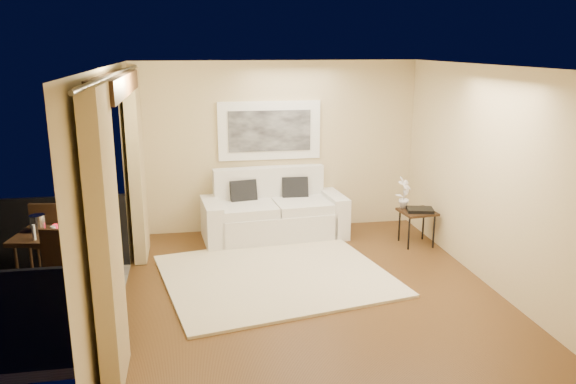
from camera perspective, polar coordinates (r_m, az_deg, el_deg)
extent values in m
plane|color=#573719|center=(7.03, 2.19, -9.93)|extent=(5.00, 5.00, 0.00)
plane|color=white|center=(6.39, 2.43, 12.65)|extent=(5.00, 5.00, 0.00)
plane|color=#CDB889|center=(8.98, -1.08, 4.60)|extent=(4.50, 0.00, 4.50)
plane|color=#CDB889|center=(4.28, 9.43, -7.15)|extent=(4.50, 0.00, 4.50)
plane|color=#CDB889|center=(7.38, 19.64, 1.50)|extent=(0.00, 5.00, 5.00)
plane|color=#CDB889|center=(8.29, -15.93, 3.18)|extent=(0.00, 2.70, 2.70)
plane|color=#CDB889|center=(4.75, -20.21, -5.66)|extent=(0.00, 2.70, 2.70)
plane|color=#CDB889|center=(6.31, -18.33, 10.55)|extent=(0.00, 2.40, 2.40)
cube|color=#301D10|center=(6.30, -17.22, 10.35)|extent=(0.28, 2.40, 0.22)
cube|color=#605B56|center=(7.15, -23.90, -11.36)|extent=(1.80, 2.60, 0.12)
cube|color=black|center=(8.09, -22.26, -3.88)|extent=(1.80, 0.06, 1.00)
cube|color=tan|center=(7.99, -15.12, 2.59)|extent=(0.16, 0.75, 2.62)
cube|color=tan|center=(5.01, -18.03, -4.76)|extent=(0.16, 0.75, 2.62)
cylinder|color=#4C473F|center=(6.29, -17.11, 11.36)|extent=(0.04, 4.80, 0.04)
cube|color=white|center=(8.89, -1.90, 6.26)|extent=(1.62, 0.05, 0.92)
cube|color=black|center=(8.86, -1.87, 6.22)|extent=(1.30, 0.02, 0.64)
cube|color=beige|center=(7.40, -1.27, -8.45)|extent=(3.21, 2.92, 0.04)
cube|color=silver|center=(8.78, -1.41, -3.26)|extent=(1.85, 1.09, 0.44)
cube|color=silver|center=(9.01, -1.97, -0.10)|extent=(1.78, 0.38, 0.85)
cube|color=silver|center=(8.58, -7.72, -3.08)|extent=(0.33, 0.96, 0.65)
cube|color=silver|center=(9.01, 4.59, -2.13)|extent=(0.33, 0.96, 0.65)
cube|color=silver|center=(8.58, -4.14, -1.69)|extent=(0.90, 0.90, 0.15)
cube|color=silver|center=(8.77, 1.34, -1.28)|extent=(0.90, 0.90, 0.15)
cube|color=black|center=(8.76, -4.53, -0.15)|extent=(0.44, 0.26, 0.43)
cube|color=black|center=(8.94, 0.73, 0.20)|extent=(0.42, 0.21, 0.43)
cube|color=#301D10|center=(8.61, 13.00, -1.98)|extent=(0.53, 0.53, 0.04)
cylinder|color=black|center=(8.44, 12.18, -4.14)|extent=(0.03, 0.03, 0.49)
cylinder|color=black|center=(8.59, 14.59, -3.96)|extent=(0.03, 0.03, 0.49)
cylinder|color=black|center=(8.78, 11.24, -3.35)|extent=(0.03, 0.03, 0.49)
cylinder|color=black|center=(8.93, 13.57, -3.18)|extent=(0.03, 0.03, 0.49)
cube|color=black|center=(8.56, 13.26, -1.78)|extent=(0.44, 0.36, 0.05)
imported|color=white|center=(8.62, 11.69, -0.07)|extent=(0.31, 0.30, 0.49)
cube|color=#301D10|center=(7.15, -23.36, -4.09)|extent=(0.78, 0.78, 0.05)
cylinder|color=#301D10|center=(7.11, -25.69, -7.92)|extent=(0.04, 0.04, 0.74)
cylinder|color=#301D10|center=(6.97, -21.31, -7.88)|extent=(0.04, 0.04, 0.74)
cylinder|color=#301D10|center=(7.60, -24.62, -6.36)|extent=(0.04, 0.04, 0.74)
cylinder|color=#301D10|center=(7.48, -20.53, -6.28)|extent=(0.04, 0.04, 0.74)
cube|color=#301D10|center=(7.84, -22.37, -4.64)|extent=(0.51, 0.51, 0.05)
cube|color=#301D10|center=(7.58, -23.09, -3.23)|extent=(0.45, 0.12, 0.59)
cylinder|color=#301D10|center=(8.02, -20.53, -5.93)|extent=(0.03, 0.03, 0.46)
cylinder|color=#301D10|center=(8.15, -22.95, -5.85)|extent=(0.03, 0.03, 0.46)
cylinder|color=#301D10|center=(7.70, -21.39, -6.87)|extent=(0.03, 0.03, 0.46)
cylinder|color=#301D10|center=(7.83, -23.89, -6.77)|extent=(0.03, 0.03, 0.46)
cube|color=#301D10|center=(6.52, -22.59, -8.66)|extent=(0.54, 0.54, 0.05)
cube|color=#301D10|center=(6.58, -22.01, -5.92)|extent=(0.44, 0.17, 0.57)
cylinder|color=#301D10|center=(6.56, -24.50, -11.07)|extent=(0.03, 0.03, 0.45)
cylinder|color=#301D10|center=(6.39, -21.69, -11.44)|extent=(0.03, 0.03, 0.45)
cylinder|color=#301D10|center=(6.83, -23.01, -9.85)|extent=(0.03, 0.03, 0.45)
cylinder|color=#301D10|center=(6.68, -20.30, -10.16)|extent=(0.03, 0.03, 0.45)
cylinder|color=silver|center=(7.23, -24.08, -2.91)|extent=(0.18, 0.18, 0.20)
cylinder|color=red|center=(7.22, -22.56, -3.32)|extent=(0.06, 0.06, 0.07)
cylinder|color=white|center=(6.94, -24.40, -3.75)|extent=(0.04, 0.04, 0.18)
cylinder|color=white|center=(6.99, -22.75, -3.70)|extent=(0.06, 0.06, 0.12)
cylinder|color=white|center=(7.13, -21.99, -3.27)|extent=(0.06, 0.06, 0.12)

